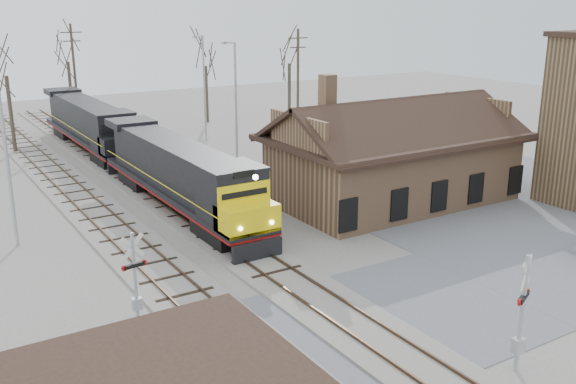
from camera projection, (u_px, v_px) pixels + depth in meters
name	position (u px, v px, depth m)	size (l,w,h in m)	color
ground	(358.00, 328.00, 24.34)	(140.00, 140.00, 0.00)	gray
road	(358.00, 328.00, 24.33)	(60.00, 9.00, 0.03)	#5D5D62
parking_lot	(564.00, 218.00, 36.73)	(22.00, 26.00, 0.03)	#5D5D62
track_main	(196.00, 219.00, 36.53)	(3.40, 90.00, 0.24)	gray
track_siding	(118.00, 233.00, 34.24)	(3.40, 90.00, 0.24)	gray
depot	(393.00, 163.00, 39.52)	(15.20, 9.31, 7.90)	#9F7552
locomotive_lead	(182.00, 176.00, 37.33)	(2.85, 19.07, 4.23)	black
locomotive_trailing	(90.00, 125.00, 53.07)	(2.85, 19.07, 4.01)	black
crossbuck_near	(521.00, 318.00, 21.01)	(1.11, 0.56, 4.15)	#A5A8AD
crossbuck_far	(135.00, 281.00, 24.21)	(1.06, 0.31, 3.72)	#A5A8AD
streetlight_a	(5.00, 147.00, 31.33)	(0.25, 2.04, 9.16)	#A5A8AD
streetlight_b	(235.00, 100.00, 45.89)	(0.25, 2.04, 9.32)	#A5A8AD
streetlight_c	(204.00, 83.00, 56.27)	(0.25, 2.04, 9.22)	#A5A8AD
utility_pole_b	(75.00, 76.00, 61.05)	(2.00, 0.24, 10.08)	#382D23
utility_pole_c	(298.00, 82.00, 57.18)	(2.00, 0.24, 9.75)	#382D23
tree_b	(5.00, 63.00, 51.06)	(4.19, 4.19, 10.26)	#382D23
tree_c	(67.00, 51.00, 63.93)	(4.17, 4.17, 10.22)	#382D23
tree_d	(205.00, 57.00, 64.81)	(3.85, 3.85, 9.44)	#382D23
tree_e	(289.00, 53.00, 61.62)	(4.21, 4.21, 10.30)	#382D23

